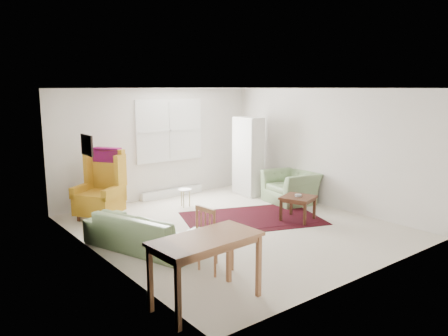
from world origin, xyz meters
TOP-DOWN VIEW (x-y plane):
  - room at (0.02, 0.21)m, footprint 5.04×5.54m
  - rug at (0.59, 0.17)m, footprint 3.00×2.46m
  - sofa at (-1.82, 0.01)m, footprint 1.38×2.12m
  - armchair at (2.10, 0.58)m, footprint 1.09×1.20m
  - wingback_chair at (-1.74, 2.01)m, footprint 1.12×1.11m
  - coffee_table at (1.22, -0.44)m, footprint 0.74×0.74m
  - stool at (0.04, 1.71)m, footprint 0.37×0.37m
  - cabinet at (1.81, 1.70)m, footprint 0.41×0.75m
  - desk at (-2.10, -2.06)m, footprint 1.33×0.72m
  - desk_chair at (-1.44, -1.36)m, footprint 0.45×0.45m

SIDE VIEW (x-z plane):
  - rug at x=0.59m, z-range 0.00..0.03m
  - stool at x=0.04m, z-range 0.00..0.39m
  - coffee_table at x=1.22m, z-range 0.00..0.47m
  - sofa at x=-1.82m, z-range 0.00..0.80m
  - desk at x=-2.10m, z-range 0.00..0.82m
  - armchair at x=2.10m, z-range 0.00..0.83m
  - desk_chair at x=-1.44m, z-range 0.00..0.94m
  - wingback_chair at x=-1.74m, z-range 0.00..1.35m
  - cabinet at x=1.81m, z-range 0.00..1.84m
  - room at x=0.02m, z-range 0.00..2.51m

